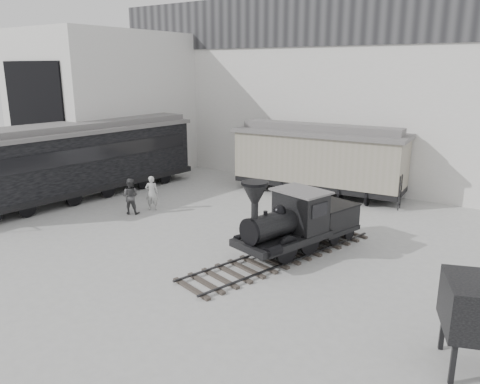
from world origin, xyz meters
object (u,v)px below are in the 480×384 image
Objects in this scene: passenger_coach at (86,159)px; boxcar at (319,158)px; locomotive at (295,225)px; visitor_a at (152,193)px; visitor_b at (130,196)px.

boxcar is at bearing 42.17° from passenger_coach.
passenger_coach is at bearing -168.45° from locomotive.
visitor_a is at bearing 7.17° from passenger_coach.
boxcar is at bearing 124.77° from locomotive.
locomotive is 9.01m from boxcar.
boxcar is 12.70m from passenger_coach.
visitor_a is at bearing -130.89° from boxcar.
visitor_a is 1.12m from visitor_b.
visitor_a is (4.72, 0.17, -1.22)m from passenger_coach.
passenger_coach reaches higher than visitor_a.
locomotive reaches higher than visitor_b.
visitor_b is (-0.40, -1.04, 0.01)m from visitor_a.
locomotive is 0.62× the size of passenger_coach.
passenger_coach is (-13.18, 0.79, 0.95)m from locomotive.
passenger_coach is 4.57m from visitor_b.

